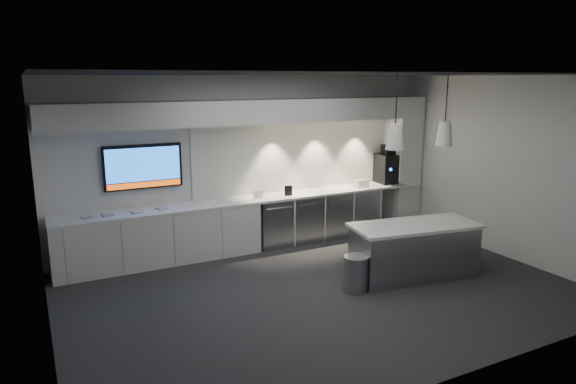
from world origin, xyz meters
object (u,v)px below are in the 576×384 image
wall_tv (143,167)px  island (414,250)px  coffee_machine (388,167)px  bin (356,273)px

wall_tv → island: size_ratio=0.61×
island → coffee_machine: (1.33, 2.37, 0.80)m
coffee_machine → island: bearing=-112.8°
wall_tv → coffee_machine: wall_tv is taller
coffee_machine → bin: bearing=-128.5°
bin → coffee_machine: coffee_machine is taller
bin → coffee_machine: (2.42, 2.42, 0.96)m
wall_tv → bin: (2.33, -2.67, -1.31)m
island → coffee_machine: bearing=69.5°
island → bin: island is taller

